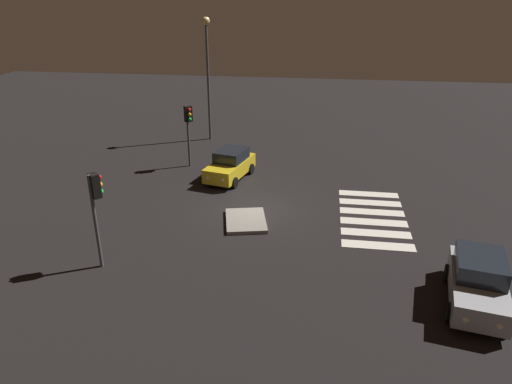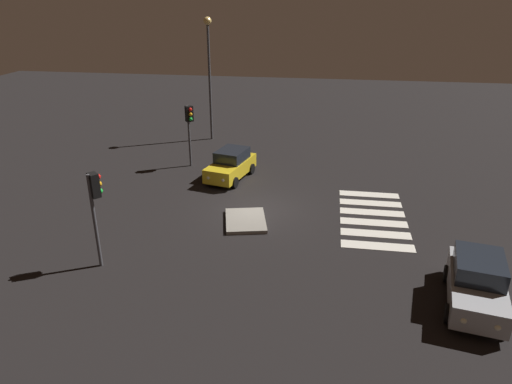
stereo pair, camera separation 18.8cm
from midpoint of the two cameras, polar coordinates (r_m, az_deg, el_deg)
name	(u,v)px [view 2 (the right image)]	position (r m, az deg, el deg)	size (l,w,h in m)	color
ground_plane	(256,210)	(24.05, 0.22, -2.19)	(80.00, 80.00, 0.00)	black
traffic_island	(246,221)	(22.75, -1.04, -3.50)	(2.90, 2.42, 0.18)	gray
car_silver	(477,283)	(18.51, 25.55, -9.96)	(4.40, 2.56, 1.82)	#9EA0A5
car_yellow	(231,165)	(27.86, -2.88, 3.33)	(4.22, 2.57, 1.73)	gold
traffic_light_west	(95,197)	(19.07, -18.74, -0.57)	(0.53, 0.54, 3.99)	#47474C
traffic_light_north	(189,121)	(29.44, -7.93, 8.55)	(0.53, 0.54, 3.91)	#47474C
street_lamp	(209,60)	(34.77, -5.59, 15.72)	(0.56, 0.56, 8.72)	#47474C
crosswalk_near	(373,217)	(23.97, 14.25, -3.02)	(6.45, 3.20, 0.02)	silver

